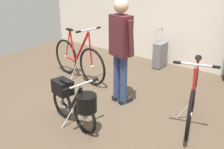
% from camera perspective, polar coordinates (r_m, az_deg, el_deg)
% --- Properties ---
extents(ground_plane, '(7.48, 7.48, 0.00)m').
position_cam_1_polar(ground_plane, '(4.01, -0.09, -8.18)').
color(ground_plane, brown).
extents(folding_bike_foreground, '(0.97, 0.53, 0.70)m').
position_cam_1_polar(folding_bike_foreground, '(3.56, -8.08, -5.56)').
color(folding_bike_foreground, black).
rests_on(folding_bike_foreground, ground_plane).
extents(display_bike_left, '(1.48, 0.53, 1.03)m').
position_cam_1_polar(display_bike_left, '(5.07, -7.22, 3.22)').
color(display_bike_left, black).
rests_on(display_bike_left, ground_plane).
extents(display_bike_right, '(0.58, 1.37, 0.99)m').
position_cam_1_polar(display_bike_right, '(3.78, 16.89, -4.82)').
color(display_bike_right, black).
rests_on(display_bike_right, ground_plane).
extents(visitor_near_wall, '(0.52, 0.33, 1.62)m').
position_cam_1_polar(visitor_near_wall, '(3.97, 1.89, 6.03)').
color(visitor_near_wall, navy).
rests_on(visitor_near_wall, ground_plane).
extents(rolling_suitcase, '(0.19, 0.36, 0.83)m').
position_cam_1_polar(rolling_suitcase, '(5.74, 10.26, 4.26)').
color(rolling_suitcase, slate).
rests_on(rolling_suitcase, ground_plane).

